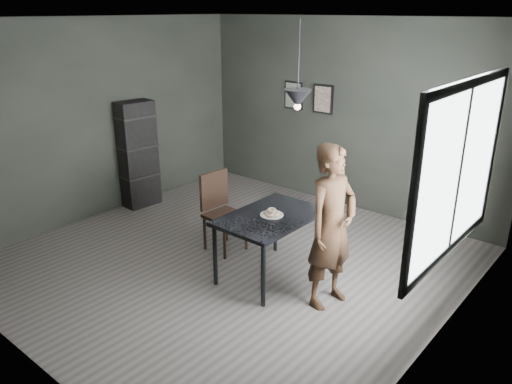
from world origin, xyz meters
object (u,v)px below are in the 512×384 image
Objects in this scene: woman at (332,227)px; shelf_unit at (138,155)px; white_plate at (272,216)px; pendant_lamp at (298,98)px; wood_chair at (220,206)px; cafe_table at (270,222)px.

shelf_unit is (-3.72, 0.48, -0.04)m from woman.
pendant_lamp reaches higher than white_plate.
pendant_lamp is (1.18, -0.06, 1.48)m from wood_chair.
woman reaches higher than cafe_table.
pendant_lamp is at bearing -0.76° from shelf_unit.
white_plate reaches higher than cafe_table.
woman is at bearing -2.22° from wood_chair.
white_plate is at bearing 98.06° from woman.
pendant_lamp reaches higher than cafe_table.
wood_chair is at bearing 93.27° from woman.
shelf_unit is 1.87× the size of pendant_lamp.
woman is 1.05× the size of shelf_unit.
shelf_unit is at bearing 92.24° from woman.
white_plate is 0.14× the size of woman.
cafe_table is at bearing -5.73° from wood_chair.
cafe_table is at bearing 158.43° from white_plate.
shelf_unit is at bearing 175.86° from wood_chair.
shelf_unit is (-1.99, 0.29, 0.24)m from wood_chair.
shelf_unit reaches higher than white_plate.
wood_chair is at bearing 177.01° from pendant_lamp.
pendant_lamp is (0.23, 0.11, 1.29)m from white_plate.
white_plate is at bearing -6.05° from wood_chair.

